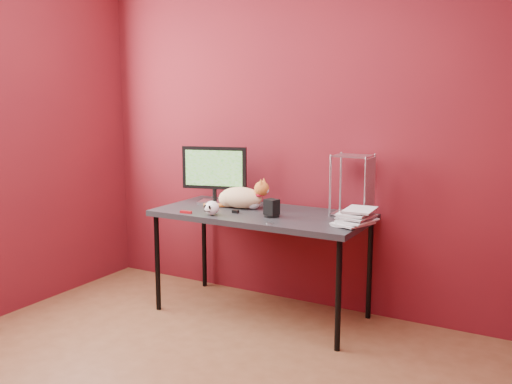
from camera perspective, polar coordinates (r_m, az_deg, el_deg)
The scene contains 11 objects.
room at distance 2.70m, azimuth -10.77°, elevation 6.99°, with size 3.52×3.52×2.61m.
desk at distance 4.01m, azimuth 0.55°, elevation -2.73°, with size 1.50×0.70×0.75m.
monitor at distance 4.30m, azimuth -4.19°, elevation 2.02°, with size 0.49×0.22×0.43m.
cat at distance 4.13m, azimuth -1.48°, elevation -0.54°, with size 0.48×0.22×0.23m.
skull_mug at distance 3.90m, azimuth -4.45°, elevation -1.60°, with size 0.10×0.10×0.10m.
speaker at distance 3.84m, azimuth 1.57°, elevation -1.68°, with size 0.11×0.11×0.12m.
book_stack at distance 3.62m, azimuth 9.07°, elevation 6.33°, with size 0.25×0.29×1.22m.
wire_rack at distance 3.92m, azimuth 9.62°, elevation 0.70°, with size 0.26×0.21×0.42m.
pocket_knife at distance 3.99m, azimuth -7.02°, elevation -2.00°, with size 0.09×0.02×0.02m, color maroon.
black_gadget at distance 3.97m, azimuth -2.07°, elevation -1.97°, with size 0.05×0.03×0.02m, color black.
washer at distance 3.65m, azimuth 1.34°, elevation -3.15°, with size 0.05×0.05×0.00m, color #B6B7BC.
Camera 1 is at (1.73, -2.07, 1.57)m, focal length 40.00 mm.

